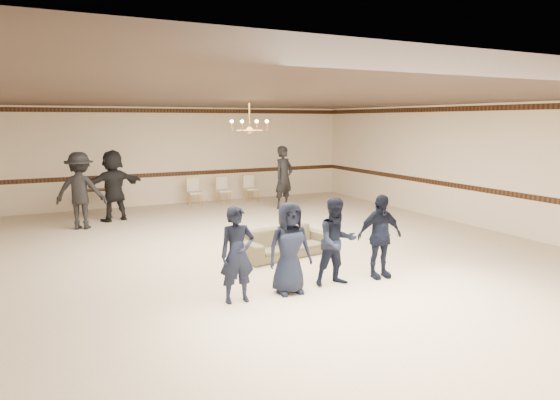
{
  "coord_description": "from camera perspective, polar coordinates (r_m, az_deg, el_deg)",
  "views": [
    {
      "loc": [
        -4.29,
        -9.17,
        2.78
      ],
      "look_at": [
        0.01,
        -0.5,
        1.2
      ],
      "focal_mm": 31.46,
      "sensor_mm": 36.0,
      "label": 1
    }
  ],
  "objects": [
    {
      "name": "chair_rail",
      "position": [
        16.81,
        -11.48,
        3.02
      ],
      "size": [
        12.0,
        0.02,
        0.14
      ],
      "primitive_type": "cube",
      "color": "#3B1F11",
      "rests_on": "wall_back"
    },
    {
      "name": "banquet_chair_left",
      "position": [
        16.24,
        -9.91,
        0.89
      ],
      "size": [
        0.44,
        0.44,
        0.9
      ],
      "primitive_type": null,
      "rotation": [
        0.0,
        0.0,
        0.01
      ],
      "color": "beige",
      "rests_on": "floor"
    },
    {
      "name": "banquet_chair_right",
      "position": [
        16.91,
        -3.4,
        1.34
      ],
      "size": [
        0.44,
        0.44,
        0.9
      ],
      "primitive_type": null,
      "rotation": [
        0.0,
        0.0,
        -0.0
      ],
      "color": "beige",
      "rests_on": "floor"
    },
    {
      "name": "banquet_chair_mid",
      "position": [
        16.55,
        -6.59,
        1.13
      ],
      "size": [
        0.45,
        0.45,
        0.9
      ],
      "primitive_type": null,
      "rotation": [
        0.0,
        0.0,
        0.03
      ],
      "color": "beige",
      "rests_on": "floor"
    },
    {
      "name": "settee",
      "position": [
        10.16,
        0.62,
        -4.92
      ],
      "size": [
        2.07,
        1.07,
        0.58
      ],
      "primitive_type": "imported",
      "rotation": [
        0.0,
        0.0,
        0.16
      ],
      "color": "brown",
      "rests_on": "floor"
    },
    {
      "name": "crown_molding",
      "position": [
        16.72,
        -11.71,
        10.12
      ],
      "size": [
        12.0,
        0.02,
        0.14
      ],
      "primitive_type": "cube",
      "color": "#3B1F11",
      "rests_on": "wall_back"
    },
    {
      "name": "adult_left",
      "position": [
        13.56,
        -22.18,
        1.01
      ],
      "size": [
        1.46,
        1.16,
        1.98
      ],
      "primitive_type": "imported",
      "rotation": [
        0.0,
        0.0,
        2.76
      ],
      "color": "black",
      "rests_on": "floor"
    },
    {
      "name": "boy_a",
      "position": [
        7.56,
        -5.0,
        -6.35
      ],
      "size": [
        0.57,
        0.39,
        1.5
      ],
      "primitive_type": "imported",
      "rotation": [
        0.0,
        0.0,
        -0.06
      ],
      "color": "black",
      "rests_on": "floor"
    },
    {
      "name": "room",
      "position": [
        10.19,
        -1.33,
        2.63
      ],
      "size": [
        12.01,
        14.01,
        3.21
      ],
      "color": "beige",
      "rests_on": "ground"
    },
    {
      "name": "boy_d",
      "position": [
        8.87,
        11.51,
        -4.15
      ],
      "size": [
        0.91,
        0.44,
        1.5
      ],
      "primitive_type": "imported",
      "rotation": [
        0.0,
        0.0,
        -0.09
      ],
      "color": "black",
      "rests_on": "floor"
    },
    {
      "name": "console_table",
      "position": [
        15.88,
        -20.53,
        -0.08
      ],
      "size": [
        0.88,
        0.42,
        0.72
      ],
      "primitive_type": "cube",
      "rotation": [
        0.0,
        0.0,
        0.07
      ],
      "color": "#331C11",
      "rests_on": "floor"
    },
    {
      "name": "boy_b",
      "position": [
        7.91,
        1.11,
        -5.59
      ],
      "size": [
        0.76,
        0.53,
        1.5
      ],
      "primitive_type": "imported",
      "rotation": [
        0.0,
        0.0,
        -0.07
      ],
      "color": "black",
      "rests_on": "floor"
    },
    {
      "name": "adult_right",
      "position": [
        15.47,
        0.45,
        2.64
      ],
      "size": [
        0.84,
        0.7,
        1.98
      ],
      "primitive_type": "imported",
      "rotation": [
        0.0,
        0.0,
        0.37
      ],
      "color": "black",
      "rests_on": "floor"
    },
    {
      "name": "boy_c",
      "position": [
        8.36,
        6.61,
        -4.85
      ],
      "size": [
        0.78,
        0.63,
        1.5
      ],
      "primitive_type": "imported",
      "rotation": [
        0.0,
        0.0,
        -0.09
      ],
      "color": "black",
      "rests_on": "floor"
    },
    {
      "name": "adult_mid",
      "position": [
        14.34,
        -18.82,
        1.61
      ],
      "size": [
        1.93,
        1.1,
        1.98
      ],
      "primitive_type": "imported",
      "rotation": [
        0.0,
        0.0,
        3.44
      ],
      "color": "black",
      "rests_on": "floor"
    },
    {
      "name": "chandelier",
      "position": [
        11.04,
        -3.58,
        9.76
      ],
      "size": [
        0.94,
        0.94,
        0.89
      ],
      "primitive_type": null,
      "color": "#C78D3F",
      "rests_on": "ceiling"
    }
  ]
}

